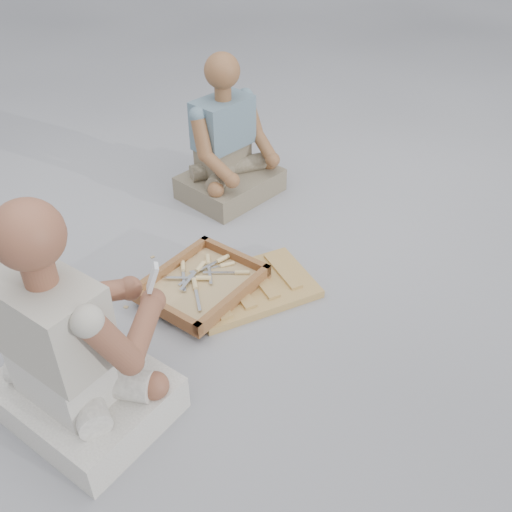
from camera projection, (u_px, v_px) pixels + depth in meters
ground at (277, 317)px, 2.54m from camera, size 60.00×60.00×0.00m
carved_panel at (250, 288)px, 2.67m from camera, size 0.62×0.45×0.04m
tool_tray at (202, 284)px, 2.62m from camera, size 0.63×0.57×0.07m
chisel_0 at (198, 269)px, 2.68m from camera, size 0.19×0.14×0.02m
chisel_1 at (183, 269)px, 2.69m from camera, size 0.11×0.21×0.02m
chisel_2 at (201, 267)px, 2.72m from camera, size 0.21×0.11×0.02m
chisel_3 at (199, 278)px, 2.63m from camera, size 0.19×0.14×0.02m
chisel_4 at (208, 262)px, 2.73m from camera, size 0.11×0.21×0.02m
chisel_5 at (223, 265)px, 2.73m from camera, size 0.22×0.07×0.02m
chisel_6 at (195, 287)px, 2.59m from camera, size 0.09×0.21×0.02m
chisel_7 at (238, 273)px, 2.68m from camera, size 0.19×0.13×0.02m
chisel_8 at (219, 260)px, 2.74m from camera, size 0.22×0.05×0.02m
wood_chip_0 at (186, 288)px, 2.69m from camera, size 0.02×0.02×0.00m
wood_chip_1 at (280, 293)px, 2.66m from camera, size 0.02×0.02×0.00m
wood_chip_2 at (136, 297)px, 2.64m from camera, size 0.02×0.02×0.00m
wood_chip_3 at (126, 307)px, 2.58m from camera, size 0.02×0.02×0.00m
wood_chip_4 at (199, 317)px, 2.53m from camera, size 0.02×0.02×0.00m
wood_chip_5 at (188, 281)px, 2.74m from camera, size 0.02×0.02×0.00m
wood_chip_6 at (181, 278)px, 2.75m from camera, size 0.02×0.02×0.00m
wood_chip_7 at (246, 309)px, 2.57m from camera, size 0.02×0.02×0.00m
wood_chip_8 at (221, 259)px, 2.87m from camera, size 0.02×0.02×0.00m
wood_chip_9 at (284, 296)px, 2.64m from camera, size 0.02×0.02×0.00m
wood_chip_10 at (153, 257)px, 2.89m from camera, size 0.02×0.02×0.00m
wood_chip_11 at (228, 256)px, 2.89m from camera, size 0.02×0.02×0.00m
craftsman at (72, 351)px, 1.94m from camera, size 0.70×0.72×0.92m
companion at (228, 151)px, 3.23m from camera, size 0.62×0.54×0.82m
mobile_phone at (153, 278)px, 2.05m from camera, size 0.07×0.06×0.11m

